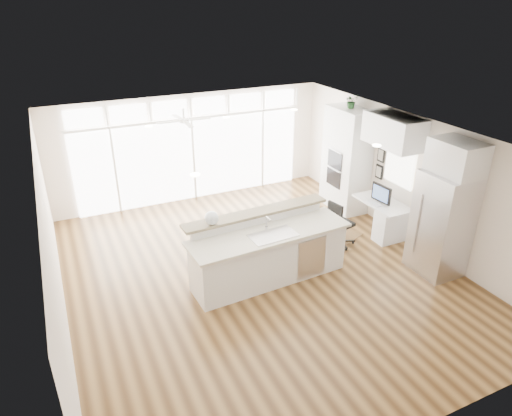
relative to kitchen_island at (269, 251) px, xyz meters
name	(u,v)px	position (x,y,z in m)	size (l,w,h in m)	color
floor	(260,273)	(-0.07, 0.27, -0.61)	(7.00, 8.00, 0.02)	#482F16
ceiling	(260,137)	(-0.07, 0.27, 2.10)	(7.00, 8.00, 0.02)	white
wall_back	(192,148)	(-0.07, 4.27, 0.75)	(7.00, 0.04, 2.70)	silver
wall_front	(418,352)	(-0.07, -3.73, 0.75)	(7.00, 0.04, 2.70)	silver
wall_left	(52,252)	(-3.57, 0.27, 0.75)	(0.04, 8.00, 2.70)	silver
wall_right	(410,179)	(3.43, 0.27, 0.75)	(0.04, 8.00, 2.70)	silver
glass_wall	(193,159)	(-0.07, 4.21, 0.45)	(5.80, 0.06, 2.08)	white
transom_row	(190,107)	(-0.07, 4.21, 1.78)	(5.90, 0.06, 0.40)	white
desk_window	(400,166)	(3.39, 0.57, 0.95)	(0.04, 0.85, 0.85)	silver
ceiling_fan	(184,116)	(-0.57, 3.07, 1.88)	(1.16, 1.16, 0.32)	white
recessed_lights	(255,135)	(-0.07, 0.47, 2.08)	(3.40, 3.00, 0.02)	#EBE5C8
oven_cabinet	(346,160)	(3.10, 2.07, 0.65)	(0.64, 1.20, 2.50)	white
desk_nook	(381,218)	(3.06, 0.57, -0.22)	(0.72, 1.30, 0.76)	white
upper_cabinets	(394,131)	(3.10, 0.57, 1.75)	(0.64, 1.30, 0.64)	white
refrigerator	(441,224)	(3.04, -1.08, 0.40)	(0.76, 0.90, 2.00)	silver
fridge_cabinet	(457,157)	(3.10, -1.08, 1.70)	(0.64, 0.90, 0.60)	white
framed_photos	(380,163)	(3.39, 1.19, 0.80)	(0.06, 0.22, 0.80)	black
kitchen_island	(269,251)	(0.00, 0.00, 0.00)	(3.04, 1.15, 1.21)	white
rug	(341,236)	(2.18, 0.79, -0.60)	(0.87, 0.63, 0.01)	#3E2713
office_chair	(341,223)	(1.96, 0.53, -0.10)	(0.52, 0.48, 1.01)	black
fishbowl	(212,218)	(-0.97, 0.35, 0.73)	(0.25, 0.25, 0.25)	silver
monitor	(381,194)	(2.98, 0.57, 0.37)	(0.09, 0.52, 0.44)	black
keyboard	(374,204)	(2.81, 0.57, 0.16)	(0.12, 0.33, 0.02)	silver
potted_plant	(351,103)	(3.10, 2.07, 2.02)	(0.29, 0.33, 0.25)	#225124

